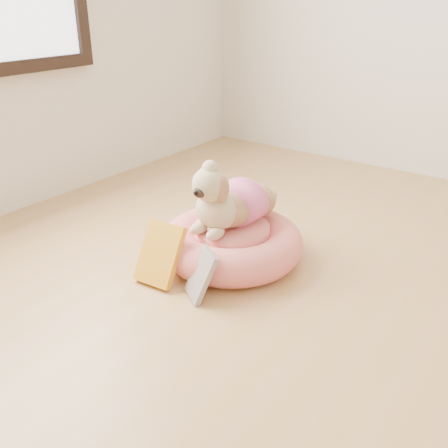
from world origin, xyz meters
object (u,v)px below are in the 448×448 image
Objects in this scene: pet_bed at (231,243)px; book_white at (201,275)px; dog at (230,189)px; book_yellow at (160,254)px.

book_white is (0.07, -0.29, 0.02)m from pet_bed.
pet_bed is 1.41× the size of dog.
book_yellow is at bearing -106.84° from dog.
book_white is (0.19, 0.00, -0.02)m from book_yellow.
dog reaches higher than pet_bed.
dog is 2.21× the size of book_white.
pet_bed is 3.11× the size of book_white.
book_yellow reaches higher than book_white.
dog is 1.73× the size of book_yellow.
book_yellow reaches higher than pet_bed.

